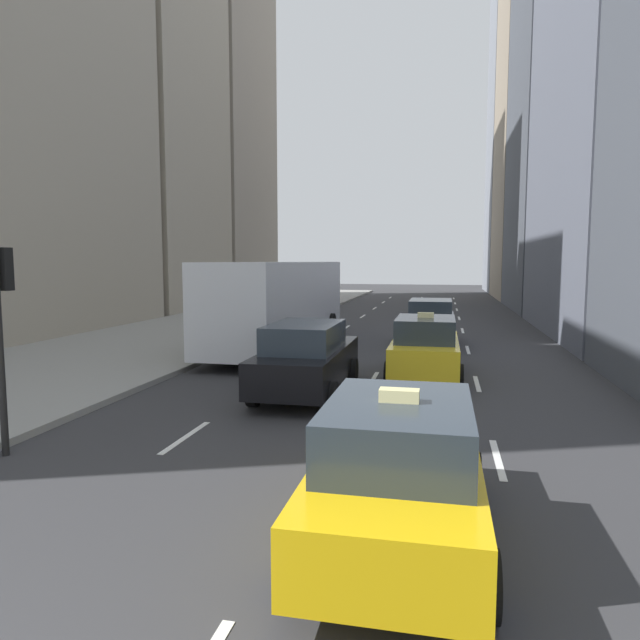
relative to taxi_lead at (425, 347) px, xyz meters
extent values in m
cube|color=gray|center=(-11.00, 12.48, -0.81)|extent=(8.00, 66.00, 0.15)
cube|color=white|center=(-4.20, -6.52, -0.87)|extent=(0.12, 2.00, 0.01)
cube|color=white|center=(-4.20, -0.52, -0.87)|extent=(0.12, 2.00, 0.01)
cube|color=white|center=(-4.20, 5.48, -0.87)|extent=(0.12, 2.00, 0.01)
cube|color=white|center=(-4.20, 11.48, -0.87)|extent=(0.12, 2.00, 0.01)
cube|color=white|center=(-4.20, 17.48, -0.87)|extent=(0.12, 2.00, 0.01)
cube|color=white|center=(-4.20, 23.48, -0.87)|extent=(0.12, 2.00, 0.01)
cube|color=white|center=(-4.20, 29.48, -0.87)|extent=(0.12, 2.00, 0.01)
cube|color=white|center=(-4.20, 35.48, -0.87)|extent=(0.12, 2.00, 0.01)
cube|color=white|center=(-1.40, -6.52, -0.87)|extent=(0.12, 2.00, 0.01)
cube|color=white|center=(-1.40, -0.52, -0.87)|extent=(0.12, 2.00, 0.01)
cube|color=white|center=(-1.40, 5.48, -0.87)|extent=(0.12, 2.00, 0.01)
cube|color=white|center=(-1.40, 11.48, -0.87)|extent=(0.12, 2.00, 0.01)
cube|color=white|center=(-1.40, 17.48, -0.87)|extent=(0.12, 2.00, 0.01)
cube|color=white|center=(-1.40, 23.48, -0.87)|extent=(0.12, 2.00, 0.01)
cube|color=white|center=(-1.40, 29.48, -0.87)|extent=(0.12, 2.00, 0.01)
cube|color=white|center=(-1.40, 35.48, -0.87)|extent=(0.12, 2.00, 0.01)
cube|color=white|center=(1.40, -6.52, -0.87)|extent=(0.12, 2.00, 0.01)
cube|color=white|center=(1.40, -0.52, -0.87)|extent=(0.12, 2.00, 0.01)
cube|color=white|center=(1.40, 5.48, -0.87)|extent=(0.12, 2.00, 0.01)
cube|color=white|center=(1.40, 11.48, -0.87)|extent=(0.12, 2.00, 0.01)
cube|color=white|center=(1.40, 17.48, -0.87)|extent=(0.12, 2.00, 0.01)
cube|color=white|center=(1.40, 23.48, -0.87)|extent=(0.12, 2.00, 0.01)
cube|color=white|center=(1.40, 29.48, -0.87)|extent=(0.12, 2.00, 0.01)
cube|color=white|center=(1.40, 35.48, -0.87)|extent=(0.12, 2.00, 0.01)
cube|color=#A89E89|center=(-18.00, 6.77, 11.65)|extent=(6.00, 13.39, 25.05)
cube|color=#A89E89|center=(-18.00, 19.22, 15.63)|extent=(6.00, 10.21, 33.02)
cube|color=gray|center=(-18.00, 30.69, 17.14)|extent=(6.00, 11.39, 36.05)
cube|color=slate|center=(8.00, 11.21, 11.98)|extent=(6.00, 14.64, 25.71)
cube|color=#4C515B|center=(8.00, 25.17, 15.02)|extent=(6.00, 12.16, 31.81)
cube|color=gray|center=(8.00, 37.44, 15.34)|extent=(6.00, 11.77, 32.45)
cube|color=gray|center=(8.00, 49.06, 17.90)|extent=(6.00, 10.41, 37.56)
cube|color=yellow|center=(0.00, 0.07, -0.17)|extent=(1.80, 4.40, 0.76)
cube|color=#28333D|center=(0.00, -0.19, 0.53)|extent=(1.58, 2.29, 0.64)
cube|color=#F2E599|center=(0.00, -0.19, 0.92)|extent=(0.44, 0.20, 0.14)
cylinder|color=black|center=(-0.90, 1.43, -0.55)|extent=(0.22, 0.66, 0.66)
cylinder|color=black|center=(0.90, 1.43, -0.55)|extent=(0.22, 0.66, 0.66)
cylinder|color=black|center=(-0.90, -1.29, -0.55)|extent=(0.22, 0.66, 0.66)
cylinder|color=black|center=(0.90, -1.29, -0.55)|extent=(0.22, 0.66, 0.66)
cube|color=yellow|center=(0.00, -9.62, -0.17)|extent=(1.80, 4.40, 0.76)
cube|color=#28333D|center=(0.00, -9.88, 0.53)|extent=(1.58, 2.29, 0.64)
cube|color=#F2E599|center=(0.00, -9.88, 0.92)|extent=(0.44, 0.20, 0.14)
cylinder|color=black|center=(-0.90, -8.26, -0.55)|extent=(0.22, 0.66, 0.66)
cylinder|color=black|center=(0.90, -8.26, -0.55)|extent=(0.22, 0.66, 0.66)
cylinder|color=black|center=(-0.90, -10.98, -0.55)|extent=(0.22, 0.66, 0.66)
cylinder|color=black|center=(0.90, -10.98, -0.55)|extent=(0.22, 0.66, 0.66)
cube|color=black|center=(-2.80, -2.56, -0.14)|extent=(1.80, 4.90, 0.82)
cube|color=#28333D|center=(-2.80, -2.85, 0.59)|extent=(1.58, 2.55, 0.64)
cylinder|color=black|center=(-3.70, -1.04, -0.55)|extent=(0.22, 0.66, 0.66)
cylinder|color=black|center=(-1.90, -1.04, -0.55)|extent=(0.22, 0.66, 0.66)
cylinder|color=black|center=(-3.70, -4.08, -0.55)|extent=(0.22, 0.66, 0.66)
cylinder|color=black|center=(-1.90, -4.08, -0.55)|extent=(0.22, 0.66, 0.66)
cube|color=#565B66|center=(0.00, 6.56, -0.14)|extent=(1.80, 4.56, 0.83)
cube|color=#28333D|center=(0.00, 6.28, 0.60)|extent=(1.58, 2.37, 0.64)
cylinder|color=black|center=(-0.90, 7.97, -0.55)|extent=(0.22, 0.66, 0.66)
cylinder|color=black|center=(0.90, 7.97, -0.55)|extent=(0.22, 0.66, 0.66)
cylinder|color=black|center=(-0.90, 5.14, -0.55)|extent=(0.22, 0.66, 0.66)
cylinder|color=black|center=(0.90, 5.14, -0.55)|extent=(0.22, 0.66, 0.66)
cube|color=silver|center=(-5.60, 4.79, 0.92)|extent=(2.50, 11.60, 2.90)
cube|color=#28333D|center=(-5.60, 10.54, 1.27)|extent=(2.30, 0.12, 1.40)
cube|color=#28333D|center=(-6.81, 4.79, 1.27)|extent=(0.08, 9.86, 1.10)
cube|color=yellow|center=(-5.60, 10.54, 2.17)|extent=(1.50, 0.10, 0.36)
cylinder|color=black|center=(-6.85, 8.39, -0.38)|extent=(0.30, 1.00, 1.00)
cylinder|color=black|center=(-4.35, 8.39, -0.38)|extent=(0.30, 1.00, 1.00)
cylinder|color=black|center=(-6.85, 1.60, -0.38)|extent=(0.30, 1.00, 1.00)
cylinder|color=black|center=(-4.35, 1.60, -0.38)|extent=(0.30, 1.00, 1.00)
cylinder|color=black|center=(-6.75, -8.08, 0.92)|extent=(0.12, 0.12, 3.60)
cube|color=black|center=(-6.75, -7.90, 2.27)|extent=(0.24, 0.20, 0.72)
sphere|color=red|center=(-6.75, -7.79, 2.50)|extent=(0.14, 0.14, 0.14)
sphere|color=#4C3F14|center=(-6.75, -7.79, 2.27)|extent=(0.14, 0.14, 0.14)
sphere|color=#198C2D|center=(-6.75, -7.79, 2.04)|extent=(0.14, 0.14, 0.14)
camera|label=1|loc=(0.45, -16.13, 2.40)|focal=32.00mm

